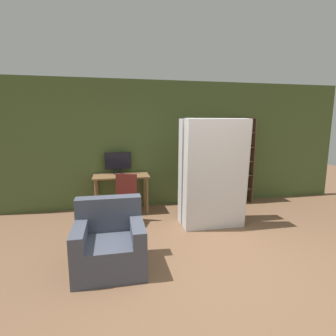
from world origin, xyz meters
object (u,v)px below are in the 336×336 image
(office_chair, at_px, (124,205))
(mattress_near, at_px, (216,175))
(armchair, at_px, (110,243))
(monitor, at_px, (118,162))
(mattress_far, at_px, (209,171))
(bookshelf, at_px, (234,164))

(office_chair, distance_m, mattress_near, 1.72)
(office_chair, relative_size, armchair, 1.06)
(monitor, relative_size, armchair, 0.64)
(office_chair, bearing_deg, mattress_near, -18.21)
(office_chair, bearing_deg, mattress_far, -6.03)
(armchair, bearing_deg, bookshelf, 39.31)
(office_chair, relative_size, bookshelf, 0.47)
(bookshelf, height_order, armchair, bookshelf)
(monitor, bearing_deg, bookshelf, -0.13)
(bookshelf, relative_size, mattress_far, 1.02)
(bookshelf, bearing_deg, armchair, -140.69)
(office_chair, distance_m, bookshelf, 2.71)
(office_chair, relative_size, mattress_near, 0.47)
(mattress_near, bearing_deg, armchair, -152.99)
(monitor, distance_m, bookshelf, 2.59)
(office_chair, distance_m, mattress_far, 1.65)
(office_chair, distance_m, armchair, 1.43)
(office_chair, bearing_deg, armchair, -99.78)
(monitor, height_order, armchair, monitor)
(armchair, bearing_deg, mattress_near, 27.01)
(monitor, bearing_deg, mattress_near, -40.34)
(bookshelf, height_order, mattress_near, bookshelf)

